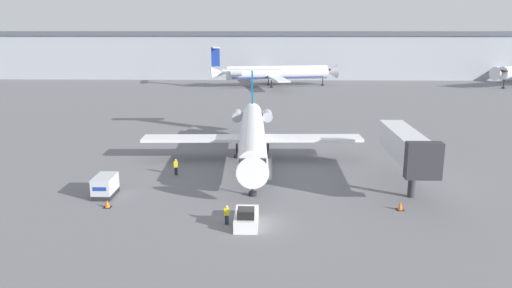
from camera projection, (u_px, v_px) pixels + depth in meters
The scene contains 11 objects.
ground_plane at pixel (251, 225), 41.85m from camera, with size 600.00×600.00×0.00m, color slate.
terminal_building at pixel (265, 55), 156.81m from camera, with size 180.00×16.80×14.26m.
airplane_main at pixel (252, 134), 61.18m from camera, with size 27.23×32.70×9.89m.
pushback_tug at pixel (246, 218), 41.69m from camera, with size 1.95×4.14×1.75m.
luggage_cart at pixel (105, 186), 48.75m from camera, with size 1.83×3.26×2.04m.
worker_near_tug at pixel (227, 214), 41.86m from camera, with size 0.40×0.24×1.67m.
worker_by_wing at pixel (176, 167), 55.60m from camera, with size 0.40×0.26×1.83m.
traffic_cone_left at pixel (107, 204), 45.84m from camera, with size 0.70×0.70×0.69m.
traffic_cone_right at pixel (400, 206), 45.20m from camera, with size 0.67×0.67×0.80m.
airplane_parked_far_left at pixel (274, 72), 134.33m from camera, with size 34.80×30.77×10.71m.
jet_bridge at pixel (406, 146), 50.33m from camera, with size 3.20×13.41×6.19m.
Camera 1 is at (1.43, -39.07, 16.41)m, focal length 35.00 mm.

